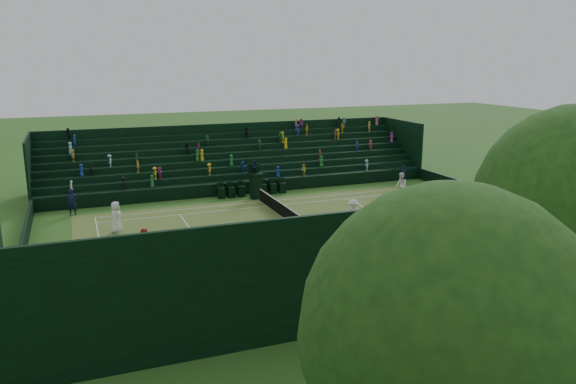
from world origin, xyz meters
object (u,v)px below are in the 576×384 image
tennis_net (288,214)px  player_near_east (231,238)px  player_near_west (116,217)px  player_far_east (353,214)px  player_far_west (401,185)px  umpire_chair (255,182)px

tennis_net → player_near_east: bearing=-49.1°
player_near_west → player_far_east: size_ratio=1.06×
tennis_net → player_near_east: player_near_east is taller
player_near_west → player_far_east: (4.42, 14.06, -0.05)m
player_near_west → player_near_east: player_near_west is taller
player_far_east → player_near_east: bearing=-118.4°
player_far_west → player_far_east: player_far_west is taller
tennis_net → player_near_east: 6.79m
tennis_net → player_far_east: (2.89, 3.30, 0.41)m
player_near_east → player_near_west: bearing=18.1°
player_near_east → tennis_net: bearing=-74.3°
player_far_west → player_far_east: bearing=-42.5°
player_near_west → tennis_net: bearing=-81.4°
tennis_net → player_near_east: (4.44, -5.13, 0.30)m
player_near_east → player_far_east: 8.57m
player_near_east → player_far_east: player_far_east is taller
umpire_chair → player_near_west: (5.15, -10.67, -0.28)m
tennis_net → player_far_west: bearing=105.8°
player_near_west → player_near_east: bearing=-120.0°
player_near_east → player_far_east: (-1.55, 8.43, 0.11)m
umpire_chair → player_near_west: umpire_chair is taller
player_far_east → umpire_chair: bearing=160.8°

